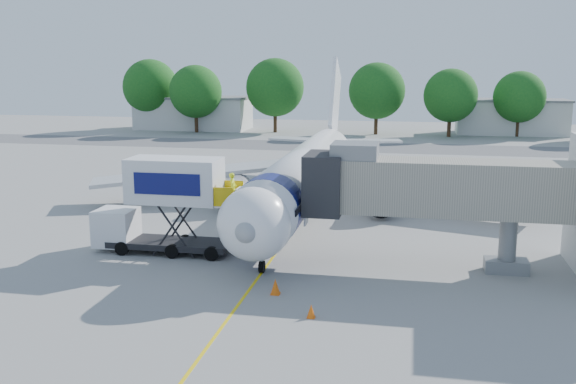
% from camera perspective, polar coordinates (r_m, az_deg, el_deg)
% --- Properties ---
extents(ground, '(160.00, 160.00, 0.00)m').
position_cam_1_polar(ground, '(42.64, 0.62, -3.16)').
color(ground, gray).
rests_on(ground, ground).
extents(guidance_line, '(0.15, 70.00, 0.01)m').
position_cam_1_polar(guidance_line, '(42.64, 0.62, -3.15)').
color(guidance_line, yellow).
rests_on(guidance_line, ground).
extents(taxiway_strip, '(120.00, 10.00, 0.01)m').
position_cam_1_polar(taxiway_strip, '(83.61, 5.87, 4.00)').
color(taxiway_strip, '#59595B').
rests_on(taxiway_strip, ground).
extents(aircraft, '(34.17, 37.73, 11.35)m').
position_cam_1_polar(aircraft, '(45.99, 1.56, 1.67)').
color(aircraft, white).
rests_on(aircraft, ground).
extents(jet_bridge, '(13.90, 3.20, 6.60)m').
position_cam_1_polar(jet_bridge, '(34.19, 11.75, 0.39)').
color(jet_bridge, '#A09B89').
rests_on(jet_bridge, ground).
extents(catering_hiloader, '(8.50, 2.44, 5.50)m').
position_cam_1_polar(catering_hiloader, '(37.15, -10.92, -1.19)').
color(catering_hiloader, black).
rests_on(catering_hiloader, ground).
extents(ground_tug, '(3.57, 2.26, 1.33)m').
position_cam_1_polar(ground_tug, '(25.35, 2.07, -11.94)').
color(ground_tug, silver).
rests_on(ground_tug, ground).
extents(safety_cone_a, '(0.38, 0.38, 0.60)m').
position_cam_1_polar(safety_cone_a, '(27.96, 2.07, -10.55)').
color(safety_cone_a, '#E3590B').
rests_on(safety_cone_a, ground).
extents(safety_cone_b, '(0.47, 0.47, 0.75)m').
position_cam_1_polar(safety_cone_b, '(30.57, -1.13, -8.43)').
color(safety_cone_b, '#E3590B').
rests_on(safety_cone_b, ground).
extents(outbuilding_left, '(18.40, 8.40, 5.30)m').
position_cam_1_polar(outbuilding_left, '(106.96, -8.40, 6.99)').
color(outbuilding_left, beige).
rests_on(outbuilding_left, ground).
extents(outbuilding_right, '(16.40, 7.40, 5.30)m').
position_cam_1_polar(outbuilding_right, '(103.92, 19.19, 6.36)').
color(outbuilding_right, beige).
rests_on(outbuilding_right, ground).
extents(tree_a, '(8.87, 8.87, 11.30)m').
position_cam_1_polar(tree_a, '(107.42, -12.13, 9.12)').
color(tree_a, '#382314').
rests_on(tree_a, ground).
extents(tree_b, '(8.16, 8.16, 10.40)m').
position_cam_1_polar(tree_b, '(101.38, -8.22, 8.83)').
color(tree_b, '#382314').
rests_on(tree_b, ground).
extents(tree_c, '(8.97, 8.97, 11.44)m').
position_cam_1_polar(tree_c, '(100.39, -1.16, 9.27)').
color(tree_c, '#382314').
rests_on(tree_c, ground).
extents(tree_d, '(8.46, 8.46, 10.79)m').
position_cam_1_polar(tree_d, '(98.26, 7.90, 8.89)').
color(tree_d, '#382314').
rests_on(tree_d, ground).
extents(tree_e, '(7.78, 7.78, 9.91)m').
position_cam_1_polar(tree_e, '(97.27, 14.25, 8.31)').
color(tree_e, '#382314').
rests_on(tree_e, ground).
extents(tree_f, '(7.49, 7.49, 9.55)m').
position_cam_1_polar(tree_f, '(100.51, 19.87, 7.95)').
color(tree_f, '#382314').
rests_on(tree_f, ground).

